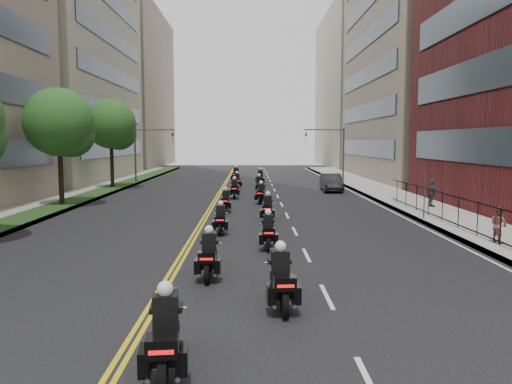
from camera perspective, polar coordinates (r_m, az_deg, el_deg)
The scene contains 27 objects.
sidewalk_right at distance 35.36m, azimuth 17.33°, elevation -1.23°, with size 4.00×90.00×0.15m, color gray.
sidewalk_left at distance 36.10m, azimuth -21.91°, elevation -1.25°, with size 4.00×90.00×0.15m, color gray.
grass_strip at distance 35.80m, azimuth -20.72°, elevation -1.11°, with size 2.00×90.00×0.04m, color #193A15.
building_right_tan at distance 60.90m, azimuth 19.68°, elevation 15.67°, with size 15.11×28.00×30.00m.
building_right_far at distance 89.18m, azimuth 12.84°, elevation 11.33°, with size 15.00×28.00×26.00m, color #AEA98C.
building_left_mid at distance 62.23m, azimuth -23.50°, elevation 17.19°, with size 16.11×28.00×34.00m.
building_left_far at distance 89.83m, azimuth -15.85°, elevation 11.22°, with size 16.00×28.00×26.00m, color gray.
iron_fence at distance 22.91m, azimuth 25.03°, elevation -3.17°, with size 0.05×28.00×1.50m.
street_trees at distance 29.60m, azimuth -25.06°, elevation 6.96°, with size 4.40×38.40×7.98m.
traffic_signal_right at distance 51.08m, azimuth 8.91°, elevation 5.14°, with size 4.09×0.20×5.60m.
traffic_signal_left at distance 51.49m, azimuth -12.61°, elevation 5.08°, with size 4.09×0.20×5.60m.
motorcycle_0 at distance 9.57m, azimuth -10.31°, elevation -16.28°, with size 0.66×2.36×1.75m.
motorcycle_1 at distance 12.97m, azimuth 2.88°, elevation -10.25°, with size 0.58×2.35×1.74m.
motorcycle_2 at distance 15.77m, azimuth -5.41°, elevation -7.47°, with size 0.51×2.24×1.65m.
motorcycle_3 at distance 19.91m, azimuth 1.41°, elevation -4.72°, with size 0.49×2.14×1.58m.
motorcycle_4 at distance 23.16m, azimuth -4.07°, elevation -3.29°, with size 0.48×2.07×1.52m.
motorcycle_5 at distance 26.47m, azimuth 1.35°, elevation -2.04°, with size 0.58×2.20×1.62m.
motorcycle_6 at distance 30.15m, azimuth -3.48°, elevation -1.16°, with size 0.48×2.06×1.52m.
motorcycle_7 at distance 34.29m, azimuth 0.57°, elevation -0.27°, with size 0.64×2.10×1.56m.
motorcycle_8 at distance 37.25m, azimuth -2.48°, elevation 0.26°, with size 0.51×2.22×1.64m.
motorcycle_9 at distance 40.95m, azimuth 0.38°, elevation 0.76°, with size 0.66×2.18×1.61m.
motorcycle_10 at distance 44.51m, azimuth -2.17°, elevation 1.16°, with size 0.61×2.17×1.60m.
motorcycle_11 at distance 48.27m, azimuth 0.50°, elevation 1.58°, with size 0.54×2.32×1.71m.
motorcycle_12 at distance 51.70m, azimuth -2.34°, elevation 1.89°, with size 0.67×2.40×1.77m.
parked_sedan at distance 42.99m, azimuth 8.60°, elevation 1.08°, with size 1.58×4.52×1.49m, color black.
pedestrian_b at distance 22.60m, azimuth 25.98°, elevation -3.39°, with size 0.71×0.56×1.47m, color brown.
pedestrian_c at distance 33.20m, azimuth 19.47°, elevation -0.13°, with size 1.01×0.42×1.72m, color #3F4047.
Camera 1 is at (1.09, -8.38, 4.28)m, focal length 35.00 mm.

